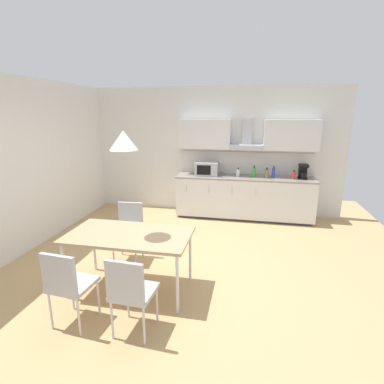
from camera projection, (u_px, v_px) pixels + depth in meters
ground_plane at (171, 274)px, 4.22m from camera, size 7.37×8.68×0.02m
wall_back at (205, 151)px, 6.65m from camera, size 5.90×0.10×2.73m
wall_left at (2, 171)px, 4.34m from camera, size 0.10×6.94×2.73m
kitchen_counter at (244, 197)px, 6.36m from camera, size 2.85×0.67×0.89m
backsplash_tile at (246, 163)px, 6.48m from camera, size 2.83×0.02×0.48m
upper_wall_cabinets at (247, 135)px, 6.18m from camera, size 2.83×0.40×0.61m
microwave at (207, 169)px, 6.36m from camera, size 0.48×0.35×0.28m
coffee_maker at (303, 171)px, 6.02m from camera, size 0.18×0.19×0.30m
bottle_red at (294, 175)px, 5.99m from camera, size 0.06×0.06×0.18m
bottle_green at (254, 172)px, 6.21m from camera, size 0.07×0.07×0.24m
bottle_blue at (274, 173)px, 6.16m from camera, size 0.07×0.07×0.23m
bottle_brown at (267, 174)px, 6.10m from camera, size 0.08×0.08×0.22m
bottle_white at (238, 173)px, 6.26m from camera, size 0.07×0.07×0.18m
dining_table at (129, 237)px, 3.66m from camera, size 1.51×0.82×0.75m
chair_far_left at (129, 226)px, 4.52m from camera, size 0.42×0.42×0.87m
chair_near_right at (130, 289)px, 2.90m from camera, size 0.42×0.42×0.87m
chair_near_left at (67, 281)px, 3.03m from camera, size 0.43×0.43×0.87m
pendant_lamp at (123, 140)px, 3.36m from camera, size 0.32×0.32×0.22m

